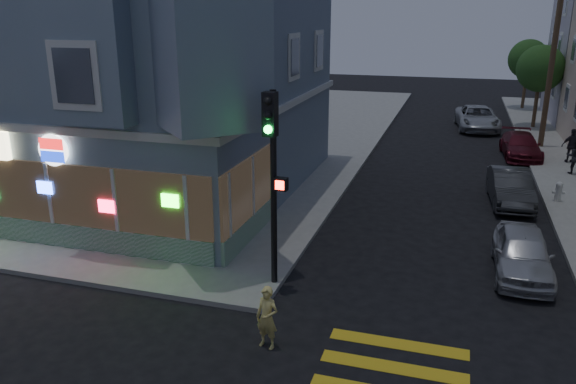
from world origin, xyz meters
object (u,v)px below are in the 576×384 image
at_px(utility_pole, 552,63).
at_px(pedestrian_b, 572,146).
at_px(traffic_signal, 273,158).
at_px(running_child, 267,318).
at_px(parked_car_b, 510,188).
at_px(parked_car_c, 521,146).
at_px(street_tree_far, 528,59).
at_px(parked_car_d, 477,118).
at_px(street_tree_near, 541,69).
at_px(parked_car_a, 522,253).
at_px(fire_hydrant, 559,191).
at_px(pedestrian_a, 575,157).

distance_m(utility_pole, pedestrian_b, 5.25).
bearing_deg(utility_pole, traffic_signal, -114.06).
relative_size(running_child, parked_car_b, 0.36).
xyz_separation_m(pedestrian_b, parked_car_c, (-2.30, 0.92, -0.36)).
bearing_deg(utility_pole, parked_car_b, -102.31).
bearing_deg(street_tree_far, pedestrian_b, -87.38).
distance_m(pedestrian_b, parked_car_d, 9.31).
relative_size(street_tree_near, parked_car_b, 1.26).
bearing_deg(street_tree_far, street_tree_near, -90.00).
relative_size(parked_car_a, parked_car_c, 0.89).
xyz_separation_m(running_child, traffic_signal, (-0.77, 2.78, 3.04)).
height_order(parked_car_a, traffic_signal, traffic_signal).
bearing_deg(parked_car_c, street_tree_far, 81.15).
distance_m(parked_car_b, parked_car_d, 15.58).
bearing_deg(parked_car_d, street_tree_far, 62.76).
bearing_deg(utility_pole, fire_hydrant, -92.75).
bearing_deg(pedestrian_a, parked_car_d, -58.57).
xyz_separation_m(parked_car_c, parked_car_d, (-2.10, 7.29, 0.12)).
bearing_deg(parked_car_c, pedestrian_a, -60.26).
bearing_deg(parked_car_a, parked_car_c, 85.53).
distance_m(street_tree_far, parked_car_d, 10.45).
relative_size(running_child, parked_car_a, 0.38).
bearing_deg(running_child, street_tree_far, 89.91).
xyz_separation_m(street_tree_near, running_child, (-8.61, -29.33, -3.18)).
distance_m(pedestrian_b, parked_car_a, 14.48).
bearing_deg(utility_pole, parked_car_c, -116.87).
height_order(running_child, parked_car_d, running_child).
relative_size(utility_pole, parked_car_d, 1.65).
distance_m(street_tree_far, traffic_signal, 35.81).
xyz_separation_m(pedestrian_a, parked_car_a, (-3.26, -11.80, -0.31)).
relative_size(pedestrian_a, pedestrian_b, 0.97).
height_order(street_tree_near, running_child, street_tree_near).
bearing_deg(fire_hydrant, traffic_signal, -130.38).
distance_m(pedestrian_b, parked_car_c, 2.50).
bearing_deg(utility_pole, running_child, -109.82).
xyz_separation_m(utility_pole, parked_car_b, (-2.36, -10.83, -4.11)).
relative_size(pedestrian_a, traffic_signal, 0.31).
distance_m(street_tree_near, parked_car_b, 17.33).
relative_size(running_child, parked_car_d, 0.28).
height_order(utility_pole, fire_hydrant, utility_pole).
height_order(street_tree_near, parked_car_a, street_tree_near).
height_order(parked_car_b, parked_car_d, parked_car_d).
distance_m(street_tree_near, pedestrian_a, 12.12).
distance_m(parked_car_a, parked_car_c, 15.02).
height_order(utility_pole, pedestrian_b, utility_pole).
distance_m(street_tree_far, parked_car_a, 31.82).
bearing_deg(parked_car_c, utility_pole, 59.45).
relative_size(running_child, pedestrian_a, 0.92).
bearing_deg(running_child, parked_car_b, 77.09).
distance_m(street_tree_near, traffic_signal, 28.16).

